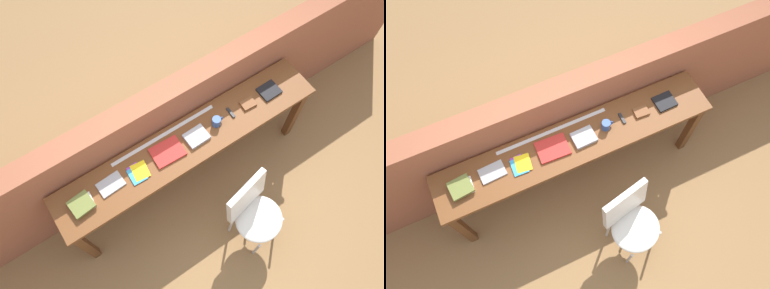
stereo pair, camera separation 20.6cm
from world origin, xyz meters
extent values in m
plane|color=olive|center=(0.00, 0.00, 0.00)|extent=(40.00, 40.00, 0.00)
cube|color=#935138|center=(0.00, 0.64, 0.62)|extent=(6.00, 0.20, 1.23)
cube|color=brown|center=(0.00, 0.30, 0.86)|extent=(2.50, 0.44, 0.04)
cube|color=#5B341A|center=(-1.19, 0.14, 0.42)|extent=(0.07, 0.07, 0.84)
cube|color=#5B341A|center=(1.19, 0.14, 0.42)|extent=(0.07, 0.07, 0.84)
cube|color=#5B341A|center=(-1.19, 0.46, 0.42)|extent=(0.07, 0.07, 0.84)
cube|color=#5B341A|center=(1.19, 0.46, 0.42)|extent=(0.07, 0.07, 0.84)
ellipsoid|color=silver|center=(0.20, -0.52, 0.45)|extent=(0.52, 0.50, 0.08)
cube|color=silver|center=(0.17, -0.33, 0.69)|extent=(0.45, 0.19, 0.40)
cylinder|color=#B2B2B7|center=(0.07, -0.71, 0.21)|extent=(0.02, 0.02, 0.41)
cylinder|color=#B2B2B7|center=(0.40, -0.64, 0.21)|extent=(0.02, 0.02, 0.41)
cylinder|color=#B2B2B7|center=(0.01, -0.40, 0.21)|extent=(0.02, 0.02, 0.41)
cylinder|color=#B2B2B7|center=(0.33, -0.33, 0.21)|extent=(0.02, 0.02, 0.41)
cube|color=white|center=(-1.01, 0.30, 0.89)|extent=(0.18, 0.15, 0.03)
cube|color=olive|center=(-1.01, 0.30, 0.92)|extent=(0.19, 0.18, 0.03)
cube|color=#9E9EA3|center=(-0.74, 0.32, 0.89)|extent=(0.22, 0.15, 0.02)
cube|color=#E5334C|center=(-0.49, 0.29, 0.88)|extent=(0.12, 0.15, 0.00)
cube|color=green|center=(-0.52, 0.30, 0.88)|extent=(0.13, 0.16, 0.00)
cube|color=purple|center=(-0.52, 0.30, 0.89)|extent=(0.11, 0.18, 0.00)
cube|color=#3399D8|center=(-0.52, 0.28, 0.89)|extent=(0.14, 0.16, 0.00)
cube|color=yellow|center=(-0.48, 0.29, 0.89)|extent=(0.15, 0.17, 0.00)
cube|color=red|center=(-0.21, 0.31, 0.89)|extent=(0.28, 0.22, 0.02)
cube|color=#9E9EA3|center=(0.07, 0.29, 0.90)|extent=(0.20, 0.16, 0.03)
cylinder|color=#2D4C8C|center=(0.29, 0.30, 0.93)|extent=(0.08, 0.08, 0.09)
torus|color=#2D4C8C|center=(0.33, 0.30, 0.93)|extent=(0.06, 0.01, 0.06)
cube|color=black|center=(0.46, 0.32, 0.89)|extent=(0.02, 0.11, 0.02)
cube|color=brown|center=(0.64, 0.31, 0.89)|extent=(0.14, 0.11, 0.02)
cube|color=black|center=(0.88, 0.31, 0.89)|extent=(0.19, 0.17, 0.02)
cube|color=silver|center=(-0.15, 0.47, 0.88)|extent=(1.02, 0.03, 0.00)
camera|label=1|loc=(-0.74, -0.85, 3.76)|focal=35.00mm
camera|label=2|loc=(-0.56, -0.96, 3.76)|focal=35.00mm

